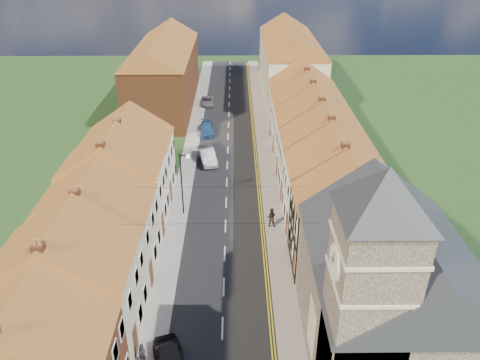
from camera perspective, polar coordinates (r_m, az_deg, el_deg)
The scene contains 22 objects.
road at distance 52.10m, azimuth -1.56°, elevation 1.83°, with size 7.00×90.00×0.02m, color black.
pavement_left at distance 52.34m, azimuth -6.38°, elevation 1.84°, with size 1.80×90.00×0.12m, color #A9A09A.
pavement_right at distance 52.19m, azimuth 3.28°, elevation 1.90°, with size 1.80×90.00×0.12m, color #A9A09A.
church at distance 27.82m, azimuth 17.60°, elevation -12.27°, with size 11.25×14.25×15.20m.
cottage_r_tudor at distance 35.83m, azimuth 12.99°, elevation -4.27°, with size 8.30×5.20×9.00m.
cottage_r_white_near at distance 40.36m, azimuth 11.44°, elevation -0.10°, with size 8.30×6.00×9.00m.
cottage_r_cream_mid at distance 45.07m, azimuth 10.18°, elevation 3.20°, with size 8.30×5.20×9.00m.
cottage_r_pink at distance 49.93m, azimuth 9.15°, elevation 5.86°, with size 8.30×6.00×9.00m.
cottage_r_white_far at distance 54.88m, azimuth 8.29°, elevation 8.05°, with size 8.30×5.20×9.00m.
cottage_r_cream_far at distance 59.92m, azimuth 7.58°, elevation 9.87°, with size 8.30×6.00×9.00m.
cottage_l_cream at distance 30.83m, azimuth -20.26°, elevation -11.47°, with size 8.30×6.30×9.10m.
cottage_l_white at distance 35.77m, azimuth -17.19°, elevation -5.14°, with size 8.30×6.90×8.80m.
cottage_l_brick_mid at distance 40.72m, azimuth -15.08°, elevation -0.20°, with size 8.30×5.70×9.10m.
cottage_l_pink at distance 45.81m, azimuth -13.47°, elevation 3.13°, with size 8.30×6.30×8.80m.
block_right_far at distance 74.26m, azimuth 6.08°, elevation 14.28°, with size 8.30×24.20×10.50m.
block_left_far at distance 69.71m, azimuth -9.26°, elevation 13.13°, with size 8.30×24.20×10.50m.
lamppost at distance 41.87m, azimuth -7.03°, elevation -0.07°, with size 0.88×0.15×6.00m.
car_mid at distance 52.68m, azimuth -4.02°, elevation 2.99°, with size 1.61×4.62×1.52m, color #9DA0A4.
car_far at distance 60.16m, azimuth -4.06°, elevation 6.21°, with size 1.76×4.32×1.25m, color navy.
car_distant at distance 70.47m, azimuth -3.98°, elevation 9.55°, with size 1.80×3.90×1.09m, color gray.
pedestrian_left at distance 30.50m, azimuth -11.80°, elevation -20.05°, with size 0.55×0.36×1.49m, color black.
pedestrian_right at distance 41.14m, azimuth 3.80°, elevation -4.54°, with size 0.88×0.68×1.80m, color black.
Camera 1 is at (0.94, -16.51, 23.48)m, focal length 35.00 mm.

